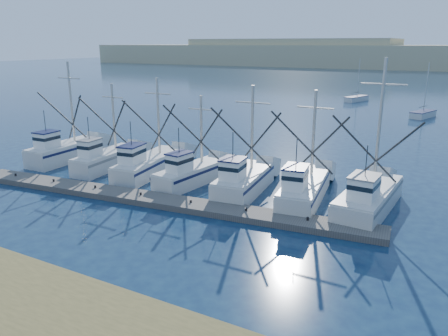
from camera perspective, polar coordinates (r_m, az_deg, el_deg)
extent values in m
plane|color=#0D1E3C|center=(21.73, -1.50, -13.92)|extent=(500.00, 500.00, 0.00)
cube|color=#56524D|center=(31.29, -9.27, -4.08)|extent=(31.60, 5.28, 0.42)
cube|color=tan|center=(226.55, 26.87, 12.84)|extent=(360.00, 60.00, 10.00)
cube|color=silver|center=(44.21, -20.01, 1.89)|extent=(2.81, 7.62, 1.60)
cube|color=white|center=(42.67, -22.12, 3.34)|extent=(1.54, 1.89, 1.50)
cylinder|color=#B7B2A8|center=(44.25, -19.33, 8.06)|extent=(0.22, 0.22, 7.62)
cube|color=silver|center=(40.37, -15.04, 0.92)|extent=(2.69, 7.45, 1.45)
cube|color=white|center=(38.74, -17.08, 2.39)|extent=(1.36, 1.87, 1.50)
cylinder|color=#B7B2A8|center=(40.50, -14.21, 6.42)|extent=(0.22, 0.22, 5.99)
cube|color=silver|center=(38.15, -9.65, 0.32)|extent=(3.57, 8.92, 1.37)
cube|color=white|center=(36.13, -11.91, 1.68)|extent=(1.68, 2.29, 1.50)
cylinder|color=#B7B2A8|center=(38.44, -8.56, 6.62)|extent=(0.22, 0.22, 6.66)
cube|color=silver|center=(35.02, -3.99, -0.92)|extent=(3.00, 7.75, 1.35)
cube|color=white|center=(33.08, -5.83, 0.60)|extent=(1.44, 1.97, 1.50)
cylinder|color=#B7B2A8|center=(35.25, -2.97, 4.98)|extent=(0.22, 0.22, 5.54)
cube|color=silver|center=(32.79, 2.66, -1.96)|extent=(3.33, 7.60, 1.48)
cube|color=white|center=(30.74, 1.15, -0.28)|extent=(1.66, 1.95, 1.50)
cylinder|color=#B7B2A8|center=(32.92, 3.71, 5.18)|extent=(0.22, 0.22, 6.41)
cube|color=silver|center=(31.64, 10.48, -2.92)|extent=(3.49, 8.60, 1.45)
cube|color=white|center=(29.25, 9.29, -1.40)|extent=(1.66, 2.21, 1.50)
cylinder|color=#B7B2A8|center=(31.97, 11.63, 4.37)|extent=(0.22, 0.22, 6.26)
cube|color=silver|center=(30.77, 18.37, -4.04)|extent=(3.18, 8.71, 1.46)
cube|color=white|center=(28.25, 17.79, -2.59)|extent=(1.66, 2.18, 1.50)
cylinder|color=#B7B2A8|center=(30.93, 19.68, 5.53)|extent=(0.22, 0.22, 8.52)
cube|color=silver|center=(72.98, 24.53, 6.37)|extent=(3.45, 5.61, 0.90)
cylinder|color=#B7B2A8|center=(72.81, 24.92, 9.53)|extent=(0.12, 0.12, 7.20)
cube|color=silver|center=(89.32, 16.92, 8.62)|extent=(3.59, 6.49, 0.90)
cylinder|color=#B7B2A8|center=(89.23, 17.17, 11.22)|extent=(0.12, 0.12, 7.20)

